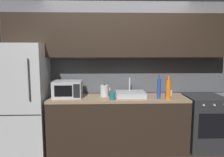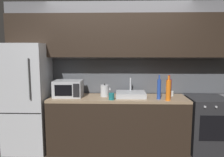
% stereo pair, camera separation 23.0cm
% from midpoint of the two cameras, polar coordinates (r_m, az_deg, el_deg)
% --- Properties ---
extents(back_wall, '(3.98, 0.44, 2.50)m').
position_cam_midpoint_polar(back_wall, '(3.81, -0.42, 5.70)').
color(back_wall, slate).
rests_on(back_wall, ground).
extents(counter_run, '(2.24, 0.60, 0.90)m').
position_cam_midpoint_polar(counter_run, '(3.71, -0.28, -11.66)').
color(counter_run, black).
rests_on(counter_run, ground).
extents(refrigerator, '(0.68, 0.69, 1.77)m').
position_cam_midpoint_polar(refrigerator, '(3.85, -23.29, -4.84)').
color(refrigerator, '#B7BABF').
rests_on(refrigerator, ground).
extents(oven_range, '(0.60, 0.62, 0.90)m').
position_cam_midpoint_polar(oven_range, '(4.03, 21.39, -10.65)').
color(oven_range, '#232326').
rests_on(oven_range, ground).
extents(microwave, '(0.46, 0.35, 0.27)m').
position_cam_midpoint_polar(microwave, '(3.65, -13.31, -2.71)').
color(microwave, '#A8AAAF').
rests_on(microwave, counter_run).
extents(sink_basin, '(0.48, 0.38, 0.30)m').
position_cam_midpoint_polar(sink_basin, '(3.62, 3.05, -4.10)').
color(sink_basin, '#ADAFB5').
rests_on(sink_basin, counter_run).
extents(kettle, '(0.17, 0.14, 0.21)m').
position_cam_midpoint_polar(kettle, '(3.62, -3.82, -3.22)').
color(kettle, '#B7BABF').
rests_on(kettle, counter_run).
extents(wine_bottle_red, '(0.08, 0.08, 0.37)m').
position_cam_midpoint_polar(wine_bottle_red, '(3.66, 12.73, -2.35)').
color(wine_bottle_red, '#A82323').
rests_on(wine_bottle_red, counter_run).
extents(wine_bottle_blue, '(0.06, 0.06, 0.38)m').
position_cam_midpoint_polar(wine_bottle_blue, '(3.51, 10.34, -2.59)').
color(wine_bottle_blue, '#234299').
rests_on(wine_bottle_blue, counter_run).
extents(wine_bottle_orange, '(0.07, 0.07, 0.38)m').
position_cam_midpoint_polar(wine_bottle_orange, '(3.46, 12.68, -2.81)').
color(wine_bottle_orange, orange).
rests_on(wine_bottle_orange, counter_run).
extents(mug_clear, '(0.07, 0.07, 0.09)m').
position_cam_midpoint_polar(mug_clear, '(3.82, 13.26, -3.65)').
color(mug_clear, silver).
rests_on(mug_clear, counter_run).
extents(mug_teal, '(0.09, 0.09, 0.10)m').
position_cam_midpoint_polar(mug_teal, '(3.39, -1.88, -4.73)').
color(mug_teal, '#19666B').
rests_on(mug_teal, counter_run).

